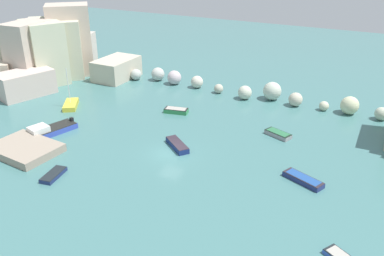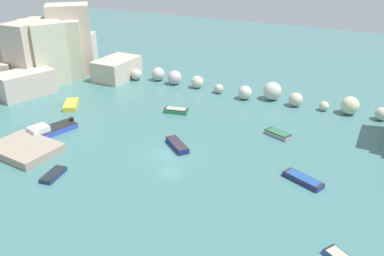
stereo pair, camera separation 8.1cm
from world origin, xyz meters
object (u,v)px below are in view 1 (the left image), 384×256
object	(u,v)px
moored_boat_0	(71,105)
moored_boat_7	(177,145)
stone_dock	(25,149)
moored_boat_3	(53,175)
moored_boat_1	(278,134)
moored_boat_2	(303,179)
moored_boat_5	(176,110)
moored_boat_6	(47,131)

from	to	relation	value
moored_boat_0	moored_boat_7	bearing A→B (deg)	-135.19
stone_dock	moored_boat_3	bearing A→B (deg)	-19.94
moored_boat_1	moored_boat_3	distance (m)	26.36
moored_boat_2	moored_boat_5	size ratio (longest dim) A/B	1.25
moored_boat_2	moored_boat_0	bearing A→B (deg)	14.90
stone_dock	moored_boat_2	xyz separation A→B (m)	(29.47, 8.23, -0.16)
moored_boat_5	moored_boat_7	distance (m)	10.37
stone_dock	moored_boat_3	distance (m)	7.10
stone_dock	moored_boat_7	world-z (taller)	stone_dock
stone_dock	moored_boat_0	world-z (taller)	moored_boat_0
stone_dock	moored_boat_6	distance (m)	4.74
moored_boat_0	moored_boat_1	distance (m)	29.53
moored_boat_1	moored_boat_7	distance (m)	12.61
stone_dock	moored_boat_3	xyz separation A→B (m)	(6.67, -2.42, -0.23)
moored_boat_3	moored_boat_6	world-z (taller)	moored_boat_6
moored_boat_0	moored_boat_3	distance (m)	19.15
stone_dock	moored_boat_1	bearing A→B (deg)	35.25
moored_boat_1	moored_boat_7	xyz separation A→B (m)	(-9.54, -8.25, 0.03)
moored_boat_3	moored_boat_7	bearing A→B (deg)	133.71
moored_boat_3	moored_boat_5	world-z (taller)	moored_boat_5
moored_boat_1	moored_boat_6	world-z (taller)	moored_boat_6
moored_boat_0	moored_boat_3	size ratio (longest dim) A/B	1.76
moored_boat_6	stone_dock	bearing A→B (deg)	29.98
moored_boat_2	moored_boat_3	bearing A→B (deg)	47.56
stone_dock	moored_boat_1	xyz separation A→B (m)	(24.30, 17.17, -0.16)
moored_boat_2	moored_boat_7	xyz separation A→B (m)	(-14.71, 0.69, 0.03)
moored_boat_2	moored_boat_6	distance (m)	30.86
moored_boat_5	moored_boat_7	xyz separation A→B (m)	(5.18, -8.98, -0.01)
moored_boat_5	moored_boat_0	bearing A→B (deg)	7.10
moored_boat_1	moored_boat_7	size ratio (longest dim) A/B	0.89
moored_boat_0	stone_dock	bearing A→B (deg)	166.97
moored_boat_2	stone_dock	bearing A→B (deg)	38.11
moored_boat_1	moored_boat_6	bearing A→B (deg)	-132.40
stone_dock	moored_boat_2	distance (m)	30.60
moored_boat_1	moored_boat_5	size ratio (longest dim) A/B	1.02
moored_boat_1	moored_boat_2	size ratio (longest dim) A/B	0.81
moored_boat_2	moored_boat_1	bearing A→B (deg)	-37.45
moored_boat_1	moored_boat_7	world-z (taller)	moored_boat_7
moored_boat_1	moored_boat_7	bearing A→B (deg)	-117.82
moored_boat_3	moored_boat_6	xyz separation A→B (m)	(-7.85, 7.02, 0.29)
moored_boat_5	stone_dock	bearing A→B (deg)	49.62
moored_boat_2	moored_boat_7	bearing A→B (deg)	19.81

